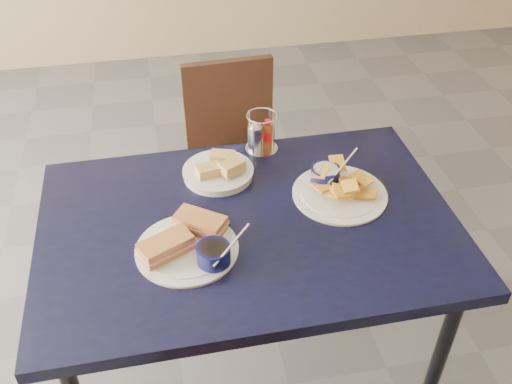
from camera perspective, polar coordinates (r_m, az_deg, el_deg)
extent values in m
plane|color=#4E4E53|center=(2.34, -7.84, -13.71)|extent=(6.00, 6.00, 0.00)
cube|color=black|center=(1.65, -0.75, -3.41)|extent=(1.19, 0.80, 0.04)
cylinder|color=black|center=(1.88, 17.64, -16.19)|extent=(0.04, 0.04, 0.71)
cylinder|color=black|center=(2.15, -16.06, -6.90)|extent=(0.04, 0.04, 0.71)
cylinder|color=black|center=(2.25, 10.88, -3.39)|extent=(0.04, 0.04, 0.71)
cube|color=black|center=(2.45, -1.85, 2.49)|extent=(0.40, 0.38, 0.04)
cylinder|color=black|center=(2.45, -4.75, -3.78)|extent=(0.03, 0.03, 0.37)
cylinder|color=black|center=(2.49, 2.33, -2.85)|extent=(0.03, 0.03, 0.37)
cylinder|color=black|center=(2.67, -5.55, 0.37)|extent=(0.03, 0.03, 0.37)
cylinder|color=black|center=(2.71, 0.95, 1.16)|extent=(0.03, 0.03, 0.37)
cube|color=black|center=(2.47, -2.60, 8.81)|extent=(0.38, 0.05, 0.40)
cylinder|color=white|center=(1.56, -6.91, -5.68)|extent=(0.28, 0.28, 0.01)
cylinder|color=white|center=(1.56, -6.92, -5.53)|extent=(0.23, 0.23, 0.00)
cube|color=#BB8043|center=(1.53, -9.00, -5.40)|extent=(0.16, 0.12, 0.04)
cube|color=#D07F7F|center=(1.54, -8.99, -5.52)|extent=(0.16, 0.13, 0.01)
cube|color=#BB8043|center=(1.59, -5.61, -3.10)|extent=(0.15, 0.14, 0.04)
cube|color=#D07F7F|center=(1.59, -5.60, -3.22)|extent=(0.16, 0.15, 0.01)
cylinder|color=#090A36|center=(1.49, -4.26, -6.20)|extent=(0.09, 0.09, 0.05)
cylinder|color=black|center=(1.48, -4.29, -5.77)|extent=(0.08, 0.08, 0.01)
cylinder|color=silver|center=(1.45, -2.47, -5.32)|extent=(0.11, 0.07, 0.08)
cylinder|color=white|center=(1.74, 8.37, -0.19)|extent=(0.29, 0.29, 0.01)
cylinder|color=white|center=(1.74, 8.38, -0.05)|extent=(0.24, 0.24, 0.00)
cube|color=gold|center=(1.73, 10.87, -0.38)|extent=(0.08, 0.07, 0.02)
cube|color=gold|center=(1.77, 9.17, 0.84)|extent=(0.07, 0.06, 0.03)
cube|color=gold|center=(1.73, 6.54, 0.40)|extent=(0.06, 0.08, 0.02)
cube|color=gold|center=(1.71, 8.11, -0.21)|extent=(0.08, 0.08, 0.02)
cube|color=gold|center=(1.71, 8.72, 0.09)|extent=(0.07, 0.06, 0.02)
cube|color=gold|center=(1.69, 8.44, -0.34)|extent=(0.05, 0.07, 0.02)
cube|color=gold|center=(1.75, 10.52, 1.25)|extent=(0.07, 0.08, 0.01)
cube|color=gold|center=(1.70, 9.35, 0.37)|extent=(0.05, 0.07, 0.02)
cube|color=gold|center=(1.78, 8.13, 2.66)|extent=(0.05, 0.07, 0.02)
cube|color=gold|center=(1.74, 6.44, 1.98)|extent=(0.07, 0.08, 0.01)
cylinder|color=#090A36|center=(1.76, 6.94, 1.70)|extent=(0.09, 0.09, 0.05)
cylinder|color=beige|center=(1.75, 6.98, 2.12)|extent=(0.08, 0.08, 0.01)
cylinder|color=silver|center=(1.73, 8.66, 2.61)|extent=(0.11, 0.07, 0.08)
cylinder|color=white|center=(1.80, -3.81, 1.89)|extent=(0.22, 0.22, 0.02)
cylinder|color=white|center=(1.80, -3.82, 2.16)|extent=(0.18, 0.18, 0.00)
cube|color=tan|center=(1.77, -4.72, 2.16)|extent=(0.08, 0.06, 0.03)
cube|color=tan|center=(1.81, -3.36, 3.42)|extent=(0.09, 0.07, 0.03)
cube|color=tan|center=(1.76, -2.44, 2.55)|extent=(0.09, 0.08, 0.03)
cylinder|color=silver|center=(1.92, 0.54, 4.39)|extent=(0.11, 0.11, 0.01)
cylinder|color=silver|center=(1.92, 1.35, 6.73)|extent=(0.01, 0.01, 0.13)
cylinder|color=silver|center=(1.91, -0.66, 6.52)|extent=(0.01, 0.01, 0.13)
cylinder|color=silver|center=(1.85, -0.27, 5.43)|extent=(0.01, 0.01, 0.13)
cylinder|color=silver|center=(1.87, 1.79, 5.65)|extent=(0.01, 0.01, 0.13)
torus|color=silver|center=(1.85, 0.56, 7.65)|extent=(0.10, 0.10, 0.00)
cylinder|color=silver|center=(1.90, -0.11, 5.45)|extent=(0.05, 0.05, 0.08)
cone|color=silver|center=(1.87, -0.11, 6.82)|extent=(0.04, 0.04, 0.02)
cylinder|color=brown|center=(1.91, 1.17, 5.67)|extent=(0.03, 0.03, 0.08)
cylinder|color=#A3090D|center=(1.91, 1.17, 5.67)|extent=(0.03, 0.03, 0.03)
cylinder|color=#A3090D|center=(1.88, 1.19, 6.99)|extent=(0.02, 0.02, 0.02)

